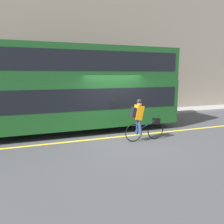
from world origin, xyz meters
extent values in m
plane|color=#424244|center=(0.00, 0.00, 0.00)|extent=(80.00, 80.00, 0.00)
cube|color=yellow|center=(0.00, 0.18, 0.00)|extent=(50.00, 0.14, 0.01)
cube|color=gray|center=(0.00, 4.61, 0.07)|extent=(60.00, 1.65, 0.13)
cube|color=gray|center=(0.00, 5.58, 4.69)|extent=(60.00, 0.30, 9.38)
cylinder|color=black|center=(1.23, 1.78, 0.51)|extent=(1.02, 0.30, 1.02)
cube|color=#194C1E|center=(-1.91, 1.78, 1.30)|extent=(10.14, 2.41, 1.99)
cube|color=black|center=(-1.91, 1.78, 1.54)|extent=(9.73, 2.43, 0.87)
cube|color=#194C1E|center=(-1.91, 1.78, 3.00)|extent=(10.14, 2.31, 1.41)
cube|color=black|center=(-1.91, 1.78, 3.07)|extent=(9.73, 2.33, 0.79)
torus|color=black|center=(1.29, -0.61, 0.34)|extent=(0.69, 0.04, 0.69)
torus|color=black|center=(0.35, -0.61, 0.34)|extent=(0.69, 0.04, 0.69)
cylinder|color=#2D4C8C|center=(0.82, -0.61, 0.57)|extent=(0.96, 0.03, 0.47)
cylinder|color=#2D4C8C|center=(0.46, -0.61, 0.60)|extent=(0.03, 0.03, 0.51)
cube|color=black|center=(1.32, -0.61, 0.73)|extent=(0.26, 0.16, 0.22)
cube|color=orange|center=(0.52, -0.61, 1.12)|extent=(0.37, 0.32, 0.58)
cube|color=black|center=(0.32, -0.61, 1.14)|extent=(0.21, 0.26, 0.38)
cylinder|color=#384C7A|center=(0.56, -0.52, 0.55)|extent=(0.21, 0.11, 0.62)
cylinder|color=#384C7A|center=(0.56, -0.70, 0.55)|extent=(0.19, 0.11, 0.62)
sphere|color=tan|center=(0.56, -0.61, 1.48)|extent=(0.19, 0.19, 0.19)
sphere|color=black|center=(0.56, -0.61, 1.52)|extent=(0.21, 0.21, 0.21)
cylinder|color=#262628|center=(1.22, 4.52, 0.54)|extent=(0.56, 0.56, 0.81)
camera|label=1|loc=(-3.15, -7.87, 2.54)|focal=35.00mm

